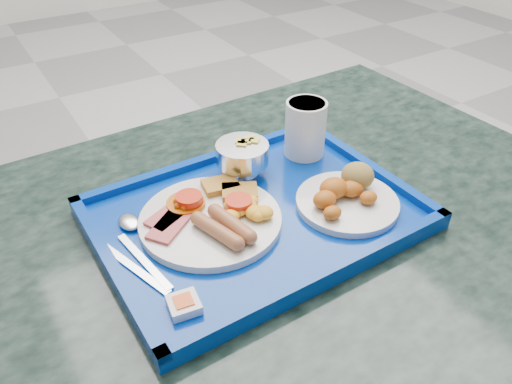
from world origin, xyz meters
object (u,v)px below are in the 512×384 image
(table, at_px, (252,309))
(juice_cup, at_px, (305,127))
(fruit_bowl, at_px, (243,155))
(main_plate, at_px, (214,216))
(tray, at_px, (256,215))
(bread_plate, at_px, (347,194))

(table, distance_m, juice_cup, 0.35)
(table, distance_m, fruit_bowl, 0.29)
(main_plate, height_order, juice_cup, juice_cup)
(juice_cup, bearing_deg, fruit_bowl, -179.61)
(tray, xyz_separation_m, juice_cup, (0.18, 0.11, 0.06))
(juice_cup, bearing_deg, tray, -148.63)
(main_plate, bearing_deg, table, -22.95)
(tray, relative_size, fruit_bowl, 5.44)
(table, relative_size, fruit_bowl, 13.68)
(tray, bearing_deg, table, -147.96)
(tray, relative_size, main_plate, 2.26)
(fruit_bowl, xyz_separation_m, juice_cup, (0.14, 0.00, 0.01))
(table, height_order, juice_cup, juice_cup)
(bread_plate, height_order, juice_cup, juice_cup)
(table, height_order, fruit_bowl, fruit_bowl)
(main_plate, bearing_deg, tray, -10.73)
(tray, height_order, fruit_bowl, fruit_bowl)
(table, xyz_separation_m, main_plate, (-0.05, 0.02, 0.23))
(table, relative_size, main_plate, 5.68)
(tray, relative_size, bread_plate, 3.00)
(tray, height_order, juice_cup, juice_cup)
(bread_plate, height_order, fruit_bowl, fruit_bowl)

